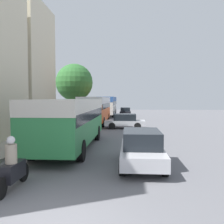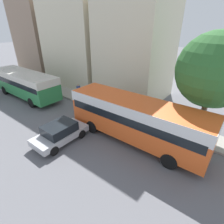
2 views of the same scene
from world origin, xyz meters
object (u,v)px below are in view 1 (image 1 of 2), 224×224
bus_third_in_line (108,104)px  car_crossing (142,148)px  car_far_curb (125,111)px  bus_following (96,107)px  motorcycle_behind_lead (12,169)px  pedestrian_near_curb (46,123)px  bus_lead (71,116)px  car_distant (125,121)px

bus_third_in_line → car_crossing: bearing=-82.4°
bus_third_in_line → car_far_curb: (2.93, 1.12, -1.32)m
bus_following → motorcycle_behind_lead: bus_following is taller
pedestrian_near_curb → motorcycle_behind_lead: bearing=-76.3°
pedestrian_near_curb → bus_third_in_line: bearing=81.9°
bus_following → pedestrian_near_curb: size_ratio=6.31×
bus_lead → pedestrian_near_curb: bearing=121.9°
pedestrian_near_curb → bus_lead: bearing=-58.1°
motorcycle_behind_lead → car_far_curb: 34.69m
bus_lead → pedestrian_near_curb: 6.12m
car_crossing → pedestrian_near_curb: pedestrian_near_curb is taller
car_crossing → car_far_curb: bearing=92.0°
car_crossing → car_far_curb: (-1.10, 31.45, -0.05)m
bus_lead → car_far_curb: bus_lead is taller
car_crossing → pedestrian_near_curb: bearing=129.1°
bus_following → car_distant: bus_following is taller
bus_lead → car_distant: bus_lead is taller
car_distant → pedestrian_near_curb: (-6.19, -4.83, 0.20)m
bus_following → motorcycle_behind_lead: 20.74m
bus_following → motorcycle_behind_lead: bearing=-89.7°
bus_third_in_line → pedestrian_near_curb: (-3.08, -21.59, -1.12)m
bus_lead → motorcycle_behind_lead: (-0.30, -6.70, -1.18)m
bus_lead → car_crossing: bearing=-42.7°
car_crossing → car_distant: size_ratio=1.13×
bus_following → motorcycle_behind_lead: size_ratio=4.43×
bus_lead → bus_following: bus_following is taller
bus_following → bus_third_in_line: bus_third_in_line is taller
car_distant → pedestrian_near_curb: size_ratio=2.46×
bus_third_in_line → car_crossing: size_ratio=2.35×
bus_following → pedestrian_near_curb: 9.35m
car_far_curb → pedestrian_near_curb: (-6.01, -22.71, 0.20)m
bus_following → car_far_curb: bus_following is taller
car_far_curb → pedestrian_near_curb: size_ratio=2.60×
bus_lead → car_far_curb: size_ratio=2.35×
motorcycle_behind_lead → car_far_curb: bearing=84.9°
car_distant → car_far_curb: bearing=0.6°
bus_lead → motorcycle_behind_lead: size_ratio=4.29×
car_crossing → car_far_curb: size_ratio=1.07×
car_far_curb → car_crossing: bearing=-88.0°
bus_third_in_line → pedestrian_near_curb: bus_third_in_line is taller
motorcycle_behind_lead → car_far_curb: size_ratio=0.55×
car_far_curb → motorcycle_behind_lead: bearing=-95.1°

